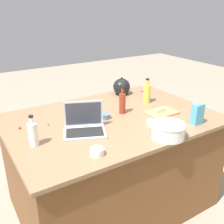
% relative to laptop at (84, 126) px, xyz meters
% --- Properties ---
extents(ground_plane, '(12.00, 12.00, 0.00)m').
position_rel_laptop_xyz_m(ground_plane, '(-0.32, -0.12, -0.95)').
color(ground_plane, gray).
extents(island_counter, '(1.74, 1.21, 0.90)m').
position_rel_laptop_xyz_m(island_counter, '(-0.32, -0.12, -0.50)').
color(island_counter, brown).
rests_on(island_counter, ground).
extents(laptop, '(0.37, 0.33, 0.22)m').
position_rel_laptop_xyz_m(laptop, '(0.00, 0.00, 0.00)').
color(laptop, '#B7B7BC').
rests_on(laptop, island_counter).
extents(mixing_bowl_large, '(0.25, 0.25, 0.11)m').
position_rel_laptop_xyz_m(mixing_bowl_large, '(-0.47, 0.40, 0.01)').
color(mixing_bowl_large, white).
rests_on(mixing_bowl_large, island_counter).
extents(bottle_oil, '(0.07, 0.07, 0.24)m').
position_rel_laptop_xyz_m(bottle_oil, '(-0.80, -0.25, 0.05)').
color(bottle_oil, '#DBC64C').
rests_on(bottle_oil, island_counter).
extents(bottle_vinegar, '(0.07, 0.07, 0.22)m').
position_rel_laptop_xyz_m(bottle_vinegar, '(0.38, 0.00, 0.04)').
color(bottle_vinegar, white).
rests_on(bottle_vinegar, island_counter).
extents(bottle_soy, '(0.06, 0.06, 0.24)m').
position_rel_laptop_xyz_m(bottle_soy, '(-0.45, -0.15, 0.05)').
color(bottle_soy, maroon).
rests_on(bottle_soy, island_counter).
extents(kettle, '(0.21, 0.18, 0.20)m').
position_rel_laptop_xyz_m(kettle, '(-0.73, -0.59, 0.03)').
color(kettle, black).
rests_on(kettle, island_counter).
extents(cutting_board, '(0.27, 0.18, 0.02)m').
position_rel_laptop_xyz_m(cutting_board, '(-0.73, 0.05, -0.04)').
color(cutting_board, tan).
rests_on(cutting_board, island_counter).
extents(butter_stick_left, '(0.11, 0.05, 0.04)m').
position_rel_laptop_xyz_m(butter_stick_left, '(-0.71, 0.05, -0.01)').
color(butter_stick_left, '#F4E58C').
rests_on(butter_stick_left, cutting_board).
extents(ramekin_small, '(0.08, 0.08, 0.04)m').
position_rel_laptop_xyz_m(ramekin_small, '(-0.26, -0.13, -0.03)').
color(ramekin_small, slate).
rests_on(ramekin_small, island_counter).
extents(ramekin_medium, '(0.09, 0.09, 0.05)m').
position_rel_laptop_xyz_m(ramekin_medium, '(0.08, 0.34, -0.02)').
color(ramekin_medium, white).
rests_on(ramekin_medium, island_counter).
extents(ramekin_wide, '(0.08, 0.08, 0.04)m').
position_rel_laptop_xyz_m(ramekin_wide, '(-0.51, 0.18, -0.03)').
color(ramekin_wide, beige).
rests_on(ramekin_wide, island_counter).
extents(candy_bag, '(0.09, 0.06, 0.17)m').
position_rel_laptop_xyz_m(candy_bag, '(-0.83, 0.35, 0.04)').
color(candy_bag, '#4CA5CC').
rests_on(candy_bag, island_counter).
extents(candy_0, '(0.02, 0.02, 0.02)m').
position_rel_laptop_xyz_m(candy_0, '(0.40, -0.31, -0.04)').
color(candy_0, red).
rests_on(candy_0, island_counter).
extents(candy_1, '(0.02, 0.02, 0.02)m').
position_rel_laptop_xyz_m(candy_1, '(-0.97, -0.53, -0.04)').
color(candy_1, '#CC3399').
rests_on(candy_1, island_counter).
extents(candy_4, '(0.02, 0.02, 0.02)m').
position_rel_laptop_xyz_m(candy_4, '(0.19, -0.25, -0.04)').
color(candy_4, green).
rests_on(candy_4, island_counter).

